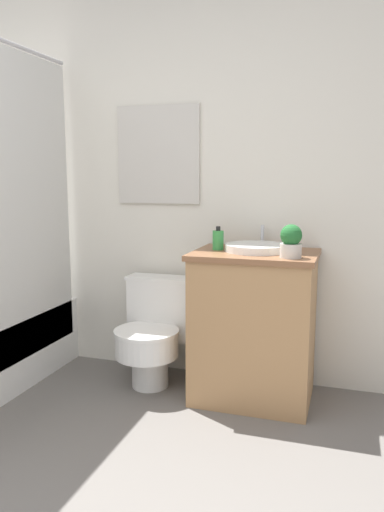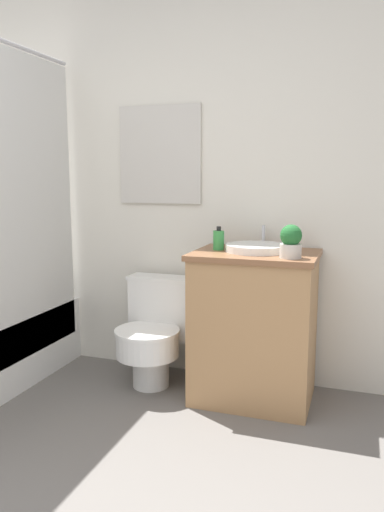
{
  "view_description": "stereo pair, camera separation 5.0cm",
  "coord_description": "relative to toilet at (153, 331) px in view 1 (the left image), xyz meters",
  "views": [
    {
      "loc": [
        1.32,
        -0.77,
        1.26
      ],
      "look_at": [
        0.51,
        1.75,
        0.84
      ],
      "focal_mm": 35.0,
      "sensor_mm": 36.0,
      "label": 1
    },
    {
      "loc": [
        1.37,
        -0.75,
        1.26
      ],
      "look_at": [
        0.51,
        1.75,
        0.84
      ],
      "focal_mm": 35.0,
      "sensor_mm": 36.0,
      "label": 2
    }
  ],
  "objects": [
    {
      "name": "toilet",
      "position": [
        0.0,
        0.0,
        0.0
      ],
      "size": [
        0.41,
        0.51,
        0.64
      ],
      "color": "white",
      "rests_on": "ground_plane"
    },
    {
      "name": "wall_back",
      "position": [
        -0.2,
        0.28,
        0.93
      ],
      "size": [
        3.34,
        0.07,
        2.5
      ],
      "color": "silver",
      "rests_on": "ground_plane"
    },
    {
      "name": "sink",
      "position": [
        0.62,
        -0.0,
        0.54
      ],
      "size": [
        0.34,
        0.38,
        0.13
      ],
      "color": "white",
      "rests_on": "vanity"
    },
    {
      "name": "potted_plant",
      "position": [
        0.83,
        -0.17,
        0.61
      ],
      "size": [
        0.11,
        0.11,
        0.17
      ],
      "color": "beige",
      "rests_on": "vanity"
    },
    {
      "name": "soap_bottle",
      "position": [
        0.4,
        -0.01,
        0.58
      ],
      "size": [
        0.06,
        0.06,
        0.13
      ],
      "color": "green",
      "rests_on": "vanity"
    },
    {
      "name": "vanity",
      "position": [
        0.62,
        -0.02,
        0.1
      ],
      "size": [
        0.68,
        0.52,
        0.85
      ],
      "color": "#AD7F51",
      "rests_on": "ground_plane"
    }
  ]
}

